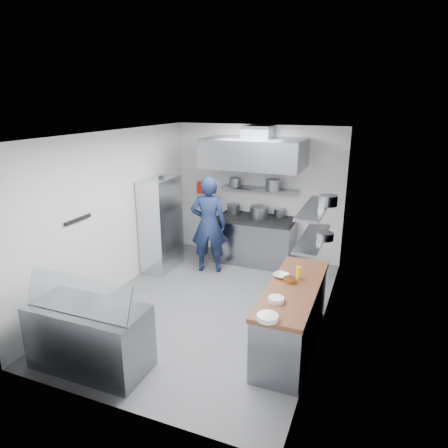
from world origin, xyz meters
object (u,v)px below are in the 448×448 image
at_px(chef, 209,225).
at_px(display_case, 90,337).
at_px(gas_range, 255,241).
at_px(wire_rack, 161,224).

xyz_separation_m(chef, display_case, (-0.18, -3.32, -0.53)).
bearing_deg(display_case, gas_range, 77.84).
distance_m(chef, display_case, 3.36).
bearing_deg(chef, gas_range, -149.98).
relative_size(chef, wire_rack, 1.03).
bearing_deg(gas_range, display_case, -102.16).
relative_size(wire_rack, display_case, 1.23).
relative_size(gas_range, wire_rack, 0.86).
bearing_deg(chef, display_case, 69.09).
bearing_deg(gas_range, wire_rack, -148.14).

